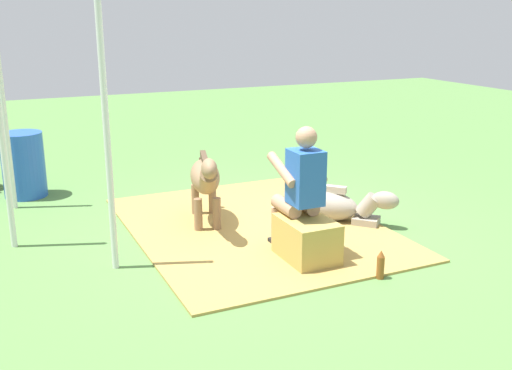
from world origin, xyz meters
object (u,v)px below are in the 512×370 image
object	(u,v)px
person_seated	(300,186)
water_barrel	(23,165)
pony_lying	(328,205)
tent_pole_left	(107,141)
tent_pole_mid	(1,130)
hay_bale	(307,240)
tent_pole_right	(4,109)
pony_standing	(206,179)
soda_bottle	(381,265)

from	to	relation	value
person_seated	water_barrel	xyz separation A→B (m)	(3.20, 2.26, -0.29)
pony_lying	tent_pole_left	world-z (taller)	tent_pole_left
water_barrel	tent_pole_mid	world-z (taller)	tent_pole_mid
water_barrel	hay_bale	bearing A→B (deg)	-146.11
pony_lying	tent_pole_right	distance (m)	3.92
tent_pole_right	tent_pole_left	bearing A→B (deg)	-162.44
person_seated	hay_bale	bearing A→B (deg)	179.23
person_seated	tent_pole_mid	bearing A→B (deg)	61.08
tent_pole_left	tent_pole_right	world-z (taller)	same
person_seated	tent_pole_left	distance (m)	1.83
pony_lying	pony_standing	bearing A→B (deg)	71.86
person_seated	water_barrel	distance (m)	3.93
pony_lying	tent_pole_left	xyz separation A→B (m)	(-0.30, 2.48, 1.02)
soda_bottle	tent_pole_left	distance (m)	2.66
person_seated	water_barrel	world-z (taller)	person_seated
tent_pole_mid	pony_standing	bearing A→B (deg)	-96.46
hay_bale	water_barrel	size ratio (longest dim) A/B	0.74
tent_pole_left	person_seated	bearing A→B (deg)	-104.30
hay_bale	tent_pole_mid	size ratio (longest dim) A/B	0.26
soda_bottle	water_barrel	size ratio (longest dim) A/B	0.32
water_barrel	soda_bottle	bearing A→B (deg)	-146.37
water_barrel	tent_pole_left	xyz separation A→B (m)	(-2.77, -0.56, 0.79)
pony_standing	tent_pole_right	distance (m)	2.55
water_barrel	pony_standing	bearing A→B (deg)	-139.59
tent_pole_left	tent_pole_mid	world-z (taller)	same
pony_lying	water_barrel	world-z (taller)	water_barrel
water_barrel	tent_pole_mid	xyz separation A→B (m)	(-1.81, 0.26, 0.79)
pony_standing	water_barrel	bearing A→B (deg)	40.41
tent_pole_right	pony_standing	bearing A→B (deg)	-129.59
person_seated	pony_lying	distance (m)	1.19
pony_standing	water_barrel	distance (m)	2.67
hay_bale	water_barrel	bearing A→B (deg)	33.89
pony_standing	tent_pole_mid	xyz separation A→B (m)	(0.23, 1.99, 0.66)
water_barrel	pony_lying	bearing A→B (deg)	-128.98
tent_pole_left	tent_pole_mid	bearing A→B (deg)	40.58
pony_standing	soda_bottle	bearing A→B (deg)	-154.73
soda_bottle	pony_lying	bearing A→B (deg)	-14.16
soda_bottle	tent_pole_right	bearing A→B (deg)	38.66
pony_lying	tent_pole_right	size ratio (longest dim) A/B	0.48
hay_bale	tent_pole_right	world-z (taller)	tent_pole_right
tent_pole_right	person_seated	bearing A→B (deg)	-138.44
hay_bale	pony_standing	bearing A→B (deg)	21.64
hay_bale	soda_bottle	size ratio (longest dim) A/B	2.28
tent_pole_left	water_barrel	bearing A→B (deg)	11.42
tent_pole_mid	water_barrel	bearing A→B (deg)	-8.31
pony_standing	soda_bottle	xyz separation A→B (m)	(-1.96, -0.93, -0.41)
soda_bottle	tent_pole_mid	world-z (taller)	tent_pole_mid
pony_standing	soda_bottle	size ratio (longest dim) A/B	4.88
person_seated	pony_lying	bearing A→B (deg)	-46.71
hay_bale	tent_pole_left	bearing A→B (deg)	70.75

